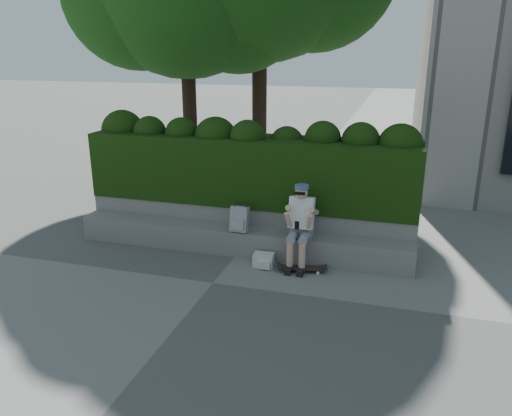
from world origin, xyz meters
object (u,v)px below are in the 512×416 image
(person, at_px, (301,222))
(skateboard, at_px, (302,268))
(backpack_ground, at_px, (264,260))
(backpack_plaid, at_px, (239,219))

(person, xyz_separation_m, skateboard, (0.10, -0.28, -0.69))
(backpack_ground, bearing_deg, skateboard, -7.49)
(backpack_ground, bearing_deg, backpack_plaid, 144.71)
(person, height_order, backpack_plaid, person)
(skateboard, xyz_separation_m, backpack_plaid, (-1.18, 0.36, 0.61))
(backpack_plaid, bearing_deg, backpack_ground, -29.98)
(person, relative_size, backpack_ground, 4.11)
(person, bearing_deg, skateboard, -70.10)
(skateboard, bearing_deg, person, 98.15)
(backpack_plaid, relative_size, backpack_ground, 1.32)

